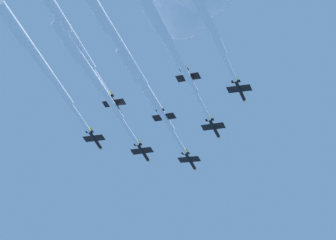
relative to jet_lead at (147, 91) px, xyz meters
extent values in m
cylinder|color=black|center=(-18.69, 28.75, -0.08)|extent=(6.12, 8.28, 1.40)
cone|color=#EAB70C|center=(-21.47, 32.96, -0.08)|extent=(1.82, 1.82, 1.33)
cylinder|color=black|center=(-16.07, 24.78, -0.08)|extent=(1.21, 1.08, 1.05)
ellipsoid|color=black|center=(-19.65, 30.48, 0.37)|extent=(1.83, 2.10, 0.89)
cube|color=black|center=(-18.40, 28.29, -0.12)|extent=(8.16, 6.65, 2.85)
cube|color=#EAB70C|center=(-21.43, 26.29, 1.19)|extent=(1.85, 2.30, 0.32)
cube|color=#EAB70C|center=(-15.34, 30.30, -1.30)|extent=(1.85, 2.30, 0.32)
cube|color=black|center=(-16.61, 25.59, -0.08)|extent=(3.16, 2.60, 1.13)
cube|color=#EAB70C|center=(-16.35, 25.76, 0.82)|extent=(1.38, 1.57, 1.84)
cylinder|color=white|center=(-12.69, 19.65, -0.08)|extent=(8.89, 12.21, 1.78)
cylinder|color=white|center=(-6.02, 10.04, -0.17)|extent=(9.63, 12.70, 2.67)
cylinder|color=white|center=(0.09, 0.06, -0.04)|extent=(10.37, 13.18, 3.56)
cylinder|color=white|center=(6.18, -9.93, 0.10)|extent=(11.11, 13.67, 4.45)
cylinder|color=black|center=(-23.87, 12.13, -0.22)|extent=(6.12, 8.24, 1.36)
cone|color=#EAB70C|center=(-26.67, 16.33, -0.22)|extent=(1.79, 1.80, 1.29)
cylinder|color=black|center=(-21.24, 8.17, -0.22)|extent=(1.18, 1.06, 1.02)
ellipsoid|color=black|center=(-24.86, 13.85, 0.23)|extent=(1.82, 2.09, 0.86)
cube|color=black|center=(-23.58, 11.67, -0.27)|extent=(8.26, 6.75, 2.42)
cube|color=#EAB70C|center=(-26.65, 9.63, 0.85)|extent=(1.86, 2.30, 0.29)
cube|color=#EAB70C|center=(-20.48, 13.73, -1.25)|extent=(1.86, 2.30, 0.29)
cube|color=black|center=(-21.78, 8.98, -0.22)|extent=(3.20, 2.64, 0.97)
cube|color=#EAB70C|center=(-21.56, 9.12, 0.69)|extent=(1.30, 1.52, 1.86)
cylinder|color=white|center=(-17.42, 2.45, -0.22)|extent=(9.83, 13.56, 1.73)
cylinder|color=white|center=(-9.89, -8.35, -0.30)|extent=(10.55, 14.03, 2.59)
cylinder|color=white|center=(-2.92, -19.52, -0.19)|extent=(11.27, 14.51, 3.46)
cylinder|color=white|center=(4.02, -30.71, -0.07)|extent=(11.99, 14.99, 4.32)
cylinder|color=black|center=(-1.34, 27.34, -0.09)|extent=(6.16, 8.23, 1.37)
cone|color=#EAB70C|center=(-4.16, 31.53, -0.09)|extent=(1.80, 1.80, 1.30)
cylinder|color=black|center=(1.32, 23.40, -0.09)|extent=(1.19, 1.07, 1.03)
ellipsoid|color=black|center=(-2.33, 29.05, 0.36)|extent=(1.83, 2.09, 0.87)
cube|color=black|center=(-1.05, 26.88, -0.14)|extent=(8.22, 6.76, 2.52)
cube|color=#EAB70C|center=(-4.09, 24.83, 1.02)|extent=(1.86, 2.30, 0.29)
cube|color=#EAB70C|center=(2.03, 28.95, -1.17)|extent=(1.86, 2.30, 0.29)
cube|color=black|center=(0.77, 24.20, -0.09)|extent=(3.18, 2.64, 1.01)
cube|color=#EAB70C|center=(1.00, 24.35, 0.82)|extent=(1.33, 1.53, 1.86)
cylinder|color=white|center=(5.05, 17.84, -0.09)|extent=(9.65, 13.17, 1.74)
cylinder|color=white|center=(12.43, 7.40, -0.17)|extent=(10.38, 13.65, 2.61)
cylinder|color=white|center=(19.24, -3.43, -0.06)|extent=(11.10, 14.14, 3.48)
cylinder|color=white|center=(26.03, -14.27, 0.07)|extent=(11.82, 14.63, 4.35)
cylinder|color=black|center=(-6.52, 10.72, -0.19)|extent=(6.10, 8.27, 1.37)
cone|color=#EAB70C|center=(-9.30, 14.93, -0.19)|extent=(1.80, 1.80, 1.30)
cylinder|color=black|center=(-3.91, 6.75, -0.19)|extent=(1.19, 1.07, 1.03)
ellipsoid|color=black|center=(-7.50, 12.44, 0.26)|extent=(1.82, 2.09, 0.87)
cube|color=black|center=(-6.23, 10.26, -0.23)|extent=(8.24, 6.71, 2.54)
cube|color=#EAB70C|center=(-9.30, 8.24, 0.94)|extent=(1.85, 2.31, 0.30)
cube|color=#EAB70C|center=(-3.14, 12.30, -1.27)|extent=(1.85, 2.31, 0.30)
cube|color=black|center=(-4.44, 7.56, -0.19)|extent=(3.19, 2.62, 1.01)
cube|color=#EAB70C|center=(-4.21, 7.71, 0.72)|extent=(1.32, 1.53, 1.85)
cylinder|color=white|center=(-0.59, 1.73, -0.19)|extent=(8.69, 11.93, 1.74)
cylinder|color=white|center=(5.93, -7.65, -0.27)|extent=(9.42, 12.41, 2.61)
cylinder|color=white|center=(11.89, -17.41, -0.15)|extent=(10.14, 12.89, 3.49)
cylinder|color=white|center=(17.83, -27.18, -0.03)|extent=(10.87, 13.37, 4.36)
cylinder|color=black|center=(-29.06, -4.49, 1.62)|extent=(6.21, 8.21, 1.38)
cone|color=#EAB70C|center=(-31.90, -0.32, 1.62)|extent=(1.82, 1.81, 1.31)
cylinder|color=black|center=(-26.38, -8.41, 1.62)|extent=(1.19, 1.08, 1.03)
ellipsoid|color=black|center=(-30.06, -2.78, 2.06)|extent=(1.84, 2.09, 0.88)
cube|color=black|center=(-28.76, -4.95, 1.57)|extent=(8.17, 6.77, 2.66)
cube|color=#EAB70C|center=(-31.78, -7.00, 2.79)|extent=(1.87, 2.29, 0.31)
cube|color=#EAB70C|center=(-25.71, -2.86, 0.48)|extent=(1.87, 2.29, 0.31)
cube|color=black|center=(-26.92, -7.61, 1.62)|extent=(3.17, 2.65, 1.06)
cube|color=#EAB70C|center=(-26.69, -7.45, 2.52)|extent=(1.36, 1.54, 1.85)
cylinder|color=white|center=(-22.44, -14.18, 1.62)|extent=(10.11, 13.68, 1.76)
cylinder|color=white|center=(-14.68, -25.05, 1.53)|extent=(10.84, 14.17, 2.63)
cylinder|color=white|center=(-7.47, -36.30, 1.65)|extent=(11.56, 14.67, 3.51)
cylinder|color=white|center=(-0.28, -47.57, 1.79)|extent=(12.29, 15.16, 4.39)
cylinder|color=black|center=(16.01, 25.93, 0.83)|extent=(6.26, 8.20, 1.40)
cone|color=#EAB70C|center=(13.15, 30.08, 0.83)|extent=(1.83, 1.82, 1.33)
cylinder|color=black|center=(18.71, 22.02, 0.83)|extent=(1.20, 1.09, 1.05)
ellipsoid|color=black|center=(15.01, 27.64, 1.27)|extent=(1.85, 2.10, 0.89)
cube|color=black|center=(16.31, 25.47, 0.78)|extent=(8.11, 6.76, 2.85)
cube|color=#EAB70C|center=(13.33, 23.42, 2.09)|extent=(1.88, 2.29, 0.32)
cube|color=#EAB70C|center=(19.33, 27.56, -0.40)|extent=(1.88, 2.29, 0.32)
cube|color=black|center=(18.16, 22.82, 0.83)|extent=(3.14, 2.64, 1.13)
cube|color=#EAB70C|center=(18.41, 22.99, 1.73)|extent=(1.39, 1.57, 1.84)
cylinder|color=white|center=(22.12, 17.08, 0.83)|extent=(8.92, 11.81, 1.78)
cylinder|color=white|center=(28.84, 7.84, 0.73)|extent=(9.65, 12.31, 2.67)
cylinder|color=white|center=(35.00, -1.77, 0.86)|extent=(10.38, 12.82, 3.55)
cylinder|color=black|center=(-11.70, -5.90, 2.02)|extent=(6.26, 8.17, 1.37)
cone|color=#EAB70C|center=(-14.58, -1.75, 2.02)|extent=(1.81, 1.81, 1.30)
cylinder|color=black|center=(-8.99, -9.80, 2.02)|extent=(1.18, 1.08, 1.02)
ellipsoid|color=black|center=(-12.73, -4.20, 2.47)|extent=(1.84, 2.09, 0.87)
cube|color=black|center=(-11.41, -6.35, 1.97)|extent=(8.19, 6.84, 2.50)
cube|color=#EAB70C|center=(-14.43, -8.45, 3.13)|extent=(1.89, 2.29, 0.29)
cube|color=#EAB70C|center=(-8.36, -4.23, 0.96)|extent=(1.89, 2.29, 0.29)
cube|color=black|center=(-9.55, -9.01, 2.02)|extent=(3.17, 2.67, 1.00)
cube|color=#EAB70C|center=(-9.33, -8.85, 2.93)|extent=(1.33, 1.52, 1.86)
cylinder|color=white|center=(-5.45, -14.91, 2.02)|extent=(9.19, 12.18, 1.74)
cylinder|color=white|center=(1.54, -24.47, 1.94)|extent=(9.91, 12.67, 2.61)
cylinder|color=white|center=(7.97, -34.42, 2.05)|extent=(10.62, 13.17, 3.48)
cylinder|color=black|center=(10.83, 9.31, 1.32)|extent=(6.14, 8.25, 1.38)
cone|color=#EAB70C|center=(8.03, 13.51, 1.32)|extent=(1.81, 1.81, 1.31)
cylinder|color=black|center=(13.47, 5.36, 1.32)|extent=(1.19, 1.07, 1.03)
ellipsoid|color=black|center=(9.85, 11.03, 1.77)|extent=(1.83, 2.10, 0.87)
cube|color=black|center=(11.12, 8.85, 1.27)|extent=(8.21, 6.72, 2.62)
cube|color=#EAB70C|center=(8.08, 6.82, 2.48)|extent=(1.86, 2.30, 0.30)
cube|color=#EAB70C|center=(14.20, 10.90, 0.20)|extent=(1.86, 2.30, 0.30)
cube|color=black|center=(12.93, 6.16, 1.32)|extent=(3.18, 2.63, 1.04)
cube|color=#EAB70C|center=(13.16, 6.32, 2.23)|extent=(1.34, 1.54, 1.85)
cylinder|color=white|center=(17.09, -0.08, 1.32)|extent=(9.41, 12.90, 1.75)
cylinder|color=white|center=(24.25, -10.29, 1.23)|extent=(10.14, 13.38, 2.63)
sphere|color=white|center=(24.69, -2.20, 16.25)|extent=(21.24, 21.24, 21.24)
camera|label=1|loc=(111.29, -60.55, -166.92)|focal=68.19mm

